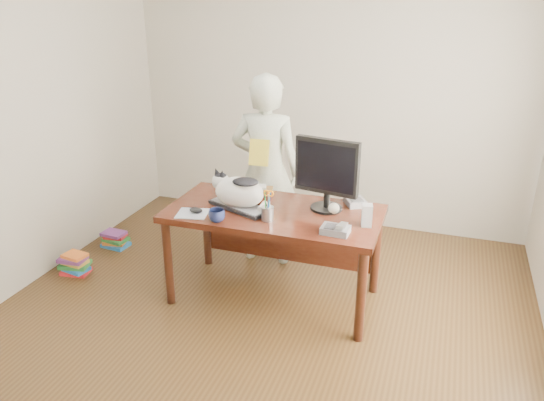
{
  "coord_description": "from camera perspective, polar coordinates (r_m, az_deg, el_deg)",
  "views": [
    {
      "loc": [
        1.17,
        -2.87,
        2.31
      ],
      "look_at": [
        0.0,
        0.55,
        0.85
      ],
      "focal_mm": 35.0,
      "sensor_mm": 36.0,
      "label": 1
    }
  ],
  "objects": [
    {
      "name": "desk",
      "position": [
        4.11,
        0.58,
        -2.57
      ],
      "size": [
        1.6,
        0.8,
        0.75
      ],
      "color": "black",
      "rests_on": "ground"
    },
    {
      "name": "mouse",
      "position": [
        3.96,
        -8.18,
        -1.04
      ],
      "size": [
        0.11,
        0.08,
        0.04
      ],
      "rotation": [
        0.0,
        0.0,
        0.21
      ],
      "color": "black",
      "rests_on": "mousepad"
    },
    {
      "name": "book_pile_a",
      "position": [
        4.91,
        -20.44,
        -6.41
      ],
      "size": [
        0.27,
        0.22,
        0.18
      ],
      "color": "red",
      "rests_on": "ground"
    },
    {
      "name": "room",
      "position": [
        3.24,
        -3.16,
        4.77
      ],
      "size": [
        4.5,
        4.5,
        4.5
      ],
      "color": "black",
      "rests_on": "ground"
    },
    {
      "name": "person",
      "position": [
        4.57,
        -0.64,
        3.21
      ],
      "size": [
        0.64,
        0.44,
        1.67
      ],
      "primitive_type": "imported",
      "rotation": [
        0.0,
        0.0,
        3.21
      ],
      "color": "white",
      "rests_on": "ground"
    },
    {
      "name": "speaker",
      "position": [
        3.76,
        10.17,
        -1.57
      ],
      "size": [
        0.09,
        0.09,
        0.16
      ],
      "rotation": [
        0.0,
        0.0,
        0.2
      ],
      "color": "#A9A9AC",
      "rests_on": "desk"
    },
    {
      "name": "keyboard",
      "position": [
        4.02,
        -3.49,
        -0.62
      ],
      "size": [
        0.54,
        0.37,
        0.03
      ],
      "rotation": [
        0.0,
        0.0,
        -0.4
      ],
      "color": "black",
      "rests_on": "desk"
    },
    {
      "name": "monitor",
      "position": [
        3.9,
        5.91,
        3.2
      ],
      "size": [
        0.49,
        0.28,
        0.55
      ],
      "rotation": [
        0.0,
        0.0,
        -0.18
      ],
      "color": "black",
      "rests_on": "desk"
    },
    {
      "name": "calculator",
      "position": [
        4.12,
        8.92,
        -0.12
      ],
      "size": [
        0.21,
        0.23,
        0.06
      ],
      "rotation": [
        0.0,
        0.0,
        0.52
      ],
      "color": "slate",
      "rests_on": "desk"
    },
    {
      "name": "cat",
      "position": [
        3.99,
        -3.71,
        1.11
      ],
      "size": [
        0.48,
        0.36,
        0.28
      ],
      "rotation": [
        0.0,
        0.0,
        -0.4
      ],
      "color": "white",
      "rests_on": "keyboard"
    },
    {
      "name": "coffee_mug",
      "position": [
        3.79,
        -5.96,
        -1.63
      ],
      "size": [
        0.17,
        0.17,
        0.09
      ],
      "primitive_type": "imported",
      "rotation": [
        0.0,
        0.0,
        0.77
      ],
      "color": "black",
      "rests_on": "desk"
    },
    {
      "name": "mousepad",
      "position": [
        3.96,
        -8.55,
        -1.39
      ],
      "size": [
        0.26,
        0.24,
        0.01
      ],
      "rotation": [
        0.0,
        0.0,
        0.21
      ],
      "color": "#B7BDC5",
      "rests_on": "desk"
    },
    {
      "name": "baseball",
      "position": [
        3.94,
        6.67,
        -0.85
      ],
      "size": [
        0.08,
        0.08,
        0.08
      ],
      "rotation": [
        0.0,
        0.0,
        0.36
      ],
      "color": "white",
      "rests_on": "desk"
    },
    {
      "name": "phone",
      "position": [
        3.63,
        6.9,
        -3.09
      ],
      "size": [
        0.19,
        0.16,
        0.09
      ],
      "rotation": [
        0.0,
        0.0,
        -0.04
      ],
      "color": "slate",
      "rests_on": "desk"
    },
    {
      "name": "book_pile_b",
      "position": [
        5.29,
        -16.51,
        -4.04
      ],
      "size": [
        0.26,
        0.2,
        0.15
      ],
      "color": "#1C62AA",
      "rests_on": "ground"
    },
    {
      "name": "pen_cup",
      "position": [
        3.8,
        -0.48,
        -1.21
      ],
      "size": [
        0.1,
        0.09,
        0.23
      ],
      "rotation": [
        0.0,
        0.0,
        -0.01
      ],
      "color": "#99999E",
      "rests_on": "desk"
    },
    {
      "name": "book_stack",
      "position": [
        4.28,
        -1.3,
        1.05
      ],
      "size": [
        0.23,
        0.19,
        0.07
      ],
      "rotation": [
        0.0,
        0.0,
        0.22
      ],
      "color": "#4F1517",
      "rests_on": "desk"
    },
    {
      "name": "held_book",
      "position": [
        4.36,
        -1.39,
        5.18
      ],
      "size": [
        0.16,
        0.1,
        0.22
      ],
      "rotation": [
        0.0,
        0.0,
        0.07
      ],
      "color": "gold",
      "rests_on": "person"
    }
  ]
}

